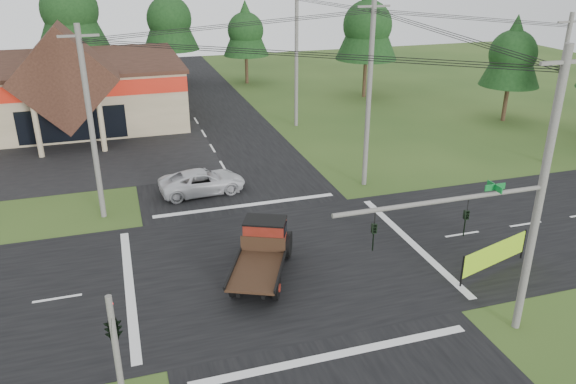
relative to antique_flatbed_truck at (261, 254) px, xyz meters
name	(u,v)px	position (x,y,z in m)	size (l,w,h in m)	color
ground	(280,263)	(1.16, 0.85, -1.19)	(120.00, 120.00, 0.00)	#294518
road_ns	(280,263)	(1.16, 0.85, -1.18)	(12.00, 120.00, 0.02)	black
road_ew	(280,263)	(1.16, 0.85, -1.18)	(120.00, 12.00, 0.02)	black
parking_apron	(14,163)	(-12.84, 19.85, -1.18)	(28.00, 14.00, 0.02)	black
cvs_building	(2,93)	(-14.55, 30.42, 1.59)	(30.40, 18.20, 9.19)	#998C68
traffic_signal_mast	(495,233)	(6.97, -6.65, 3.23)	(8.12, 0.24, 7.00)	#595651
traffic_signal_corner	(112,317)	(-6.34, -6.47, 2.33)	(0.53, 2.48, 4.40)	#595651
utility_pole_nr	(540,196)	(8.66, -6.65, 4.45)	(2.00, 0.30, 11.00)	#595651
utility_pole_nw	(91,124)	(-6.84, 8.85, 4.20)	(2.00, 0.30, 10.50)	#595651
utility_pole_ne	(369,94)	(9.16, 8.85, 4.70)	(2.00, 0.30, 11.50)	#595651
utility_pole_far	(558,89)	(23.16, 8.85, 4.05)	(2.00, 0.30, 10.20)	#595651
utility_pole_n	(296,58)	(9.16, 22.85, 4.55)	(2.00, 0.30, 11.20)	#595651
tree_row_c	(69,7)	(-8.84, 41.85, 7.53)	(7.28, 7.28, 13.13)	#332316
tree_row_d	(169,16)	(1.16, 42.85, 6.19)	(6.16, 6.16, 11.11)	#332316
tree_row_e	(245,29)	(9.16, 40.85, 4.84)	(5.04, 5.04, 9.09)	#332316
tree_side_ne	(368,23)	(19.16, 30.85, 6.19)	(6.16, 6.16, 11.11)	#332316
tree_side_e_near	(513,51)	(27.16, 18.85, 4.84)	(5.04, 5.04, 9.09)	#332316
antique_flatbed_truck	(261,254)	(0.00, 0.00, 0.00)	(2.17, 5.69, 2.38)	#59180C
roadside_banner	(494,257)	(10.33, -2.82, -0.41)	(4.55, 0.13, 1.56)	#8DCA1A
white_pickup	(202,182)	(-0.94, 10.58, -0.46)	(2.42, 5.24, 1.46)	silver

